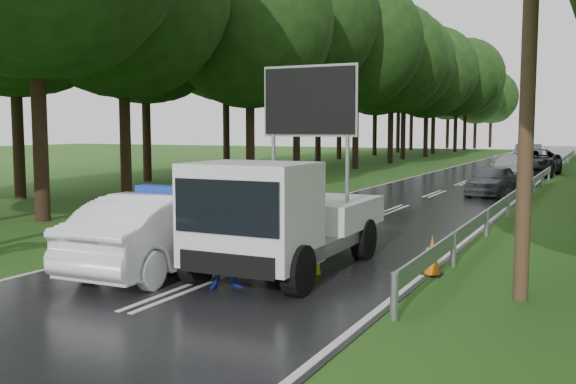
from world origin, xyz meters
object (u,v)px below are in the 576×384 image
Objects in this scene: officer at (273,209)px; queue_car_second at (511,170)px; work_truck at (282,217)px; barrier at (247,227)px; civilian at (231,245)px; queue_car_first at (493,180)px; queue_car_fourth at (528,155)px; police_sedan at (164,233)px; queue_car_third at (533,162)px.

officer reaches higher than queue_car_second.
work_truck is 1.85× the size of barrier.
civilian reaches higher than barrier.
queue_car_first is at bearing 84.60° from work_truck.
queue_car_second is at bearing 49.29° from civilian.
queue_car_fourth is (2.25, 35.56, 0.01)m from officer.
work_truck reaches higher than police_sedan.
work_truck reaches higher than queue_car_third.
barrier is 0.55× the size of queue_car_second.
work_truck is 1.02× the size of queue_car_fourth.
barrier is at bearing 70.00° from civilian.
officer is 0.32× the size of queue_car_second.
barrier is at bearing -93.63° from queue_car_fourth.
officer is at bearing -95.67° from queue_car_fourth.
work_truck is 22.66m from queue_car_second.
police_sedan is 2.30m from work_truck.
queue_car_second is (1.29, 22.62, -0.36)m from work_truck.
queue_car_second is at bearing 86.04° from work_truck.
queue_car_third is (2.32, 29.57, -0.09)m from barrier.
queue_car_second is 1.00× the size of queue_car_fourth.
work_truck reaches higher than officer.
officer is 35.63m from queue_car_fourth.
barrier is 0.55× the size of queue_car_fourth.
queue_car_third is at bearing 49.34° from civilian.
queue_car_second is 15.99m from queue_car_fourth.
queue_car_fourth reaches higher than queue_car_third.
queue_car_first is at bearing -96.83° from queue_car_second.
queue_car_fourth is (-0.84, 15.97, 0.10)m from queue_car_second.
officer is 19.83m from queue_car_second.
queue_car_third is (0.41, 6.70, 0.07)m from queue_car_second.
queue_car_third is (3.49, 26.28, -0.01)m from officer.
officer reaches higher than queue_car_third.
queue_car_second reaches higher than queue_car_first.
police_sedan is 0.94× the size of queue_car_second.
barrier is at bearing 84.27° from officer.
work_truck is at bearing 5.83° from barrier.
civilian is at bearing -88.40° from queue_car_first.
civilian is 30.84m from queue_car_third.
work_truck is (2.11, 0.85, 0.32)m from police_sedan.
barrier is 29.66m from queue_car_third.
officer is at bearing -94.37° from queue_car_third.
queue_car_third reaches higher than queue_car_first.
civilian is 0.31× the size of queue_car_second.
work_truck reaches higher than queue_car_first.
police_sedan is 1.24× the size of queue_car_first.
queue_car_third reaches higher than queue_car_second.
work_truck is 3.54m from officer.
queue_car_third is at bearing 95.19° from queue_car_first.
work_truck is at bearing 95.12° from officer.
civilian is (0.37, -1.22, -0.10)m from barrier.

